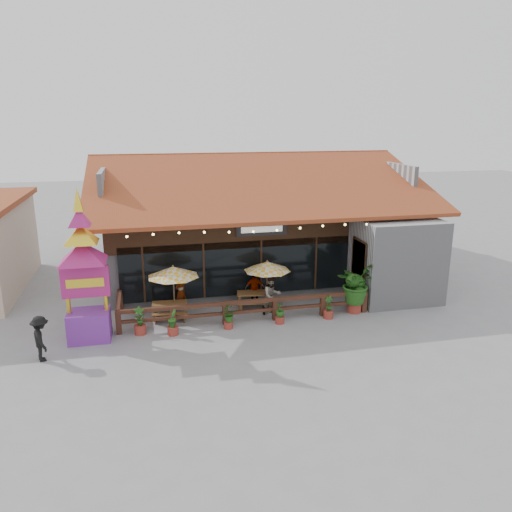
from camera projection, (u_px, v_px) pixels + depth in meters
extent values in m
plane|color=gray|center=(284.00, 314.00, 20.42)|extent=(100.00, 100.00, 0.00)
cube|color=#A0A0A4|center=(248.00, 230.00, 26.47)|extent=(14.00, 10.00, 4.00)
cube|color=#321F10|center=(238.00, 230.00, 21.05)|extent=(11.00, 0.16, 1.60)
cube|color=black|center=(238.00, 268.00, 21.48)|extent=(10.00, 0.12, 2.40)
cube|color=#FFA972|center=(238.00, 267.00, 21.67)|extent=(9.80, 0.05, 2.20)
cube|color=#A0A0A4|center=(396.00, 260.00, 21.69)|extent=(3.50, 2.70, 3.60)
cube|color=#AD1B21|center=(359.00, 259.00, 21.11)|extent=(0.06, 1.20, 1.50)
cube|color=#321F10|center=(359.00, 259.00, 21.10)|extent=(0.04, 1.34, 1.64)
cube|color=brown|center=(264.00, 184.00, 22.41)|extent=(15.50, 7.05, 2.37)
cube|color=brown|center=(235.00, 169.00, 28.99)|extent=(15.50, 7.05, 2.37)
cube|color=brown|center=(247.00, 153.00, 25.40)|extent=(15.50, 0.30, 0.12)
cube|color=#A0A0A4|center=(107.00, 183.00, 24.23)|extent=(0.20, 9.00, 1.80)
cube|color=#A0A0A4|center=(372.00, 176.00, 27.27)|extent=(0.20, 9.00, 1.80)
cube|color=black|center=(262.00, 229.00, 21.16)|extent=(2.20, 0.10, 0.55)
cube|color=silver|center=(262.00, 229.00, 21.10)|extent=(1.80, 0.02, 0.25)
cube|color=#321F10|center=(144.00, 275.00, 20.58)|extent=(0.08, 0.08, 2.40)
cube|color=#321F10|center=(204.00, 271.00, 21.12)|extent=(0.08, 0.08, 2.40)
cube|color=#321F10|center=(261.00, 267.00, 21.66)|extent=(0.08, 0.08, 2.40)
cube|color=#321F10|center=(316.00, 263.00, 22.20)|extent=(0.08, 0.08, 2.40)
sphere|color=#FFE68C|center=(127.00, 237.00, 18.25)|extent=(0.09, 0.09, 0.09)
sphere|color=#FFE68C|center=(153.00, 234.00, 18.45)|extent=(0.09, 0.09, 0.09)
sphere|color=#FFE68C|center=(179.00, 233.00, 18.65)|extent=(0.09, 0.09, 0.09)
sphere|color=#FFE68C|center=(204.00, 232.00, 18.87)|extent=(0.09, 0.09, 0.09)
sphere|color=#FFE68C|center=(229.00, 232.00, 19.08)|extent=(0.09, 0.09, 0.09)
sphere|color=#FFE68C|center=(253.00, 232.00, 19.30)|extent=(0.09, 0.09, 0.09)
sphere|color=#FFE68C|center=(277.00, 230.00, 19.50)|extent=(0.09, 0.09, 0.09)
sphere|color=#FFE68C|center=(300.00, 228.00, 19.70)|extent=(0.09, 0.09, 0.09)
sphere|color=#FFE68C|center=(323.00, 226.00, 19.89)|extent=(0.09, 0.09, 0.09)
sphere|color=#FFE68C|center=(345.00, 225.00, 20.10)|extent=(0.09, 0.09, 0.09)
sphere|color=#FFE68C|center=(367.00, 224.00, 20.31)|extent=(0.09, 0.09, 0.09)
cube|color=#462519|center=(118.00, 322.00, 18.42)|extent=(0.20, 0.20, 0.90)
cube|color=#462519|center=(173.00, 318.00, 18.86)|extent=(0.20, 0.20, 0.90)
cube|color=#462519|center=(225.00, 313.00, 19.29)|extent=(0.20, 0.20, 0.90)
cube|color=#462519|center=(275.00, 309.00, 19.72)|extent=(0.20, 0.20, 0.90)
cube|color=#462519|center=(323.00, 305.00, 20.16)|extent=(0.20, 0.20, 0.90)
cube|color=#462519|center=(364.00, 301.00, 20.55)|extent=(0.20, 0.20, 0.90)
cube|color=#462519|center=(248.00, 302.00, 19.38)|extent=(9.80, 0.16, 0.14)
cube|color=#462519|center=(248.00, 311.00, 19.49)|extent=(9.80, 0.12, 0.12)
cube|color=#462519|center=(119.00, 301.00, 19.49)|extent=(0.16, 2.50, 0.14)
cube|color=#462519|center=(120.00, 300.00, 20.68)|extent=(0.20, 0.20, 0.90)
cylinder|color=brown|center=(174.00, 293.00, 19.80)|extent=(0.05, 0.05, 2.06)
cone|color=yellow|center=(173.00, 272.00, 19.57)|extent=(2.71, 2.71, 0.40)
sphere|color=brown|center=(173.00, 266.00, 19.51)|extent=(0.09, 0.09, 0.09)
cylinder|color=black|center=(175.00, 317.00, 20.07)|extent=(0.39, 0.39, 0.05)
cylinder|color=brown|center=(267.00, 286.00, 20.85)|extent=(0.05, 0.05, 1.96)
cone|color=yellow|center=(267.00, 266.00, 20.63)|extent=(2.57, 2.57, 0.38)
sphere|color=brown|center=(267.00, 261.00, 20.57)|extent=(0.09, 0.09, 0.09)
cylinder|color=black|center=(267.00, 307.00, 21.11)|extent=(0.38, 0.38, 0.05)
cube|color=brown|center=(170.00, 303.00, 19.81)|extent=(1.42, 0.74, 0.05)
cube|color=brown|center=(155.00, 312.00, 19.80)|extent=(0.11, 0.60, 0.64)
cube|color=brown|center=(185.00, 310.00, 19.99)|extent=(0.11, 0.60, 0.64)
cube|color=brown|center=(170.00, 314.00, 19.43)|extent=(1.39, 0.34, 0.04)
cube|color=brown|center=(170.00, 305.00, 20.33)|extent=(1.39, 0.34, 0.04)
cube|color=brown|center=(254.00, 293.00, 20.89)|extent=(1.53, 0.87, 0.05)
cube|color=brown|center=(239.00, 301.00, 20.93)|extent=(0.16, 0.64, 0.67)
cube|color=brown|center=(269.00, 300.00, 21.04)|extent=(0.16, 0.64, 0.67)
cube|color=brown|center=(256.00, 303.00, 20.49)|extent=(1.47, 0.45, 0.05)
cube|color=brown|center=(253.00, 295.00, 21.44)|extent=(1.47, 0.45, 0.05)
cube|color=#6F2894|center=(90.00, 325.00, 17.91)|extent=(1.48, 1.12, 1.10)
cube|color=#A01D67|center=(85.00, 282.00, 17.48)|extent=(1.65, 0.25, 1.10)
cube|color=yellow|center=(85.00, 283.00, 17.36)|extent=(1.28, 0.05, 0.32)
cylinder|color=yellow|center=(67.00, 288.00, 17.39)|extent=(0.15, 0.15, 1.83)
cylinder|color=yellow|center=(105.00, 286.00, 17.67)|extent=(0.15, 0.15, 1.83)
pyramid|color=#A01D67|center=(82.00, 242.00, 17.09)|extent=(2.22, 2.22, 0.73)
pyramid|color=yellow|center=(80.00, 225.00, 16.93)|extent=(1.58, 1.58, 0.64)
pyramid|color=#A01D67|center=(78.00, 207.00, 16.78)|extent=(1.02, 1.02, 0.64)
pyramid|color=yellow|center=(76.00, 187.00, 16.60)|extent=(0.46, 0.46, 0.82)
cylinder|color=maroon|center=(354.00, 307.00, 20.57)|extent=(0.57, 0.57, 0.42)
imported|color=#245C1A|center=(355.00, 283.00, 20.29)|extent=(2.04, 2.00, 1.71)
sphere|color=#245C1A|center=(359.00, 291.00, 20.32)|extent=(0.57, 0.57, 0.57)
sphere|color=#245C1A|center=(351.00, 285.00, 20.43)|extent=(0.49, 0.49, 0.49)
imported|color=#321F10|center=(181.00, 291.00, 20.85)|extent=(0.65, 0.62, 1.49)
imported|color=#321F10|center=(272.00, 295.00, 20.21)|extent=(0.88, 0.74, 1.62)
imported|color=#321F10|center=(255.00, 289.00, 21.26)|extent=(0.90, 0.51, 1.45)
imported|color=black|center=(41.00, 339.00, 16.30)|extent=(0.89, 1.14, 1.55)
cylinder|color=maroon|center=(140.00, 330.00, 18.47)|extent=(0.44, 0.44, 0.35)
imported|color=#245C1A|center=(139.00, 316.00, 18.32)|extent=(0.39, 0.28, 0.72)
cylinder|color=maroon|center=(173.00, 331.00, 18.41)|extent=(0.40, 0.40, 0.32)
imported|color=#245C1A|center=(172.00, 318.00, 18.28)|extent=(0.42, 0.46, 0.66)
cylinder|color=maroon|center=(228.00, 325.00, 18.98)|extent=(0.35, 0.35, 0.28)
imported|color=#245C1A|center=(228.00, 315.00, 18.87)|extent=(0.68, 0.68, 0.57)
cylinder|color=maroon|center=(280.00, 320.00, 19.44)|extent=(0.35, 0.35, 0.28)
imported|color=#245C1A|center=(280.00, 310.00, 19.33)|extent=(0.42, 0.42, 0.58)
cylinder|color=maroon|center=(328.00, 315.00, 19.95)|extent=(0.39, 0.39, 0.31)
imported|color=#245C1A|center=(329.00, 303.00, 19.82)|extent=(0.37, 0.41, 0.64)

